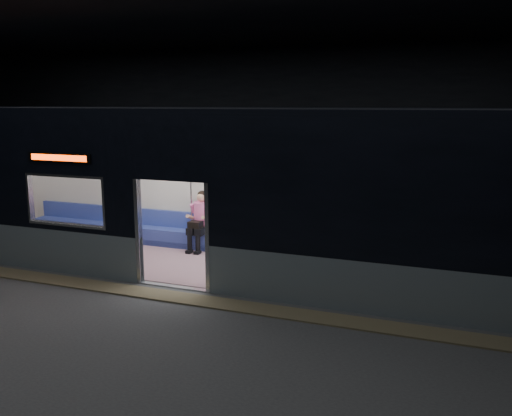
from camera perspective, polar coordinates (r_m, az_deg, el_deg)
The scene contains 7 objects.
station_floor at distance 9.69m, azimuth -11.71°, elevation -10.12°, with size 24.00×14.00×0.01m, color #47494C.
station_envelope at distance 9.06m, azimuth -12.64°, elevation 12.10°, with size 24.00×14.00×5.00m.
tactile_strip at distance 10.12m, azimuth -10.03°, elevation -9.01°, with size 22.80×0.50×0.03m, color #8C7F59.
metro_car at distance 11.38m, azimuth -5.21°, elevation 2.87°, with size 18.00×3.04×3.35m.
passenger at distance 12.74m, azimuth -5.85°, elevation -1.01°, with size 0.42×0.71×1.39m.
handbag at distance 12.58m, azimuth -6.39°, elevation -1.74°, with size 0.30×0.26×0.15m, color black.
transit_map at distance 12.27m, azimuth 1.54°, elevation 1.92°, with size 1.11×0.03×0.72m, color white.
Camera 1 is at (4.96, -7.57, 3.46)m, focal length 38.00 mm.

